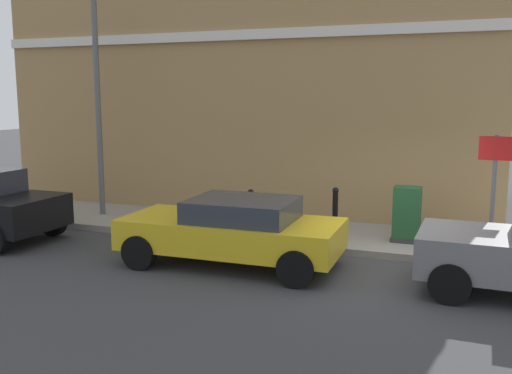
{
  "coord_description": "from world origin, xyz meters",
  "views": [
    {
      "loc": [
        -10.11,
        -1.09,
        3.14
      ],
      "look_at": [
        1.22,
        3.11,
        1.2
      ],
      "focal_mm": 39.81,
      "sensor_mm": 36.0,
      "label": 1
    }
  ],
  "objects_px": {
    "bollard_far_kerb": "(251,212)",
    "utility_cabinet": "(407,216)",
    "car_yellow": "(234,230)",
    "bollard_near_cabinet": "(335,209)",
    "street_sign": "(494,177)",
    "lamppost": "(97,89)"
  },
  "relations": [
    {
      "from": "car_yellow",
      "to": "street_sign",
      "type": "bearing_deg",
      "value": -160.15
    },
    {
      "from": "bollard_near_cabinet",
      "to": "street_sign",
      "type": "height_order",
      "value": "street_sign"
    },
    {
      "from": "bollard_near_cabinet",
      "to": "bollard_far_kerb",
      "type": "relative_size",
      "value": 1.0
    },
    {
      "from": "bollard_far_kerb",
      "to": "lamppost",
      "type": "distance_m",
      "value": 5.2
    },
    {
      "from": "car_yellow",
      "to": "bollard_far_kerb",
      "type": "distance_m",
      "value": 1.6
    },
    {
      "from": "street_sign",
      "to": "lamppost",
      "type": "bearing_deg",
      "value": 85.01
    },
    {
      "from": "car_yellow",
      "to": "lamppost",
      "type": "xyz_separation_m",
      "value": [
        2.49,
        4.68,
        2.62
      ]
    },
    {
      "from": "car_yellow",
      "to": "street_sign",
      "type": "xyz_separation_m",
      "value": [
        1.69,
        -4.49,
        0.98
      ]
    },
    {
      "from": "utility_cabinet",
      "to": "street_sign",
      "type": "height_order",
      "value": "street_sign"
    },
    {
      "from": "utility_cabinet",
      "to": "bollard_near_cabinet",
      "type": "xyz_separation_m",
      "value": [
        0.1,
        1.53,
        0.02
      ]
    },
    {
      "from": "bollard_far_kerb",
      "to": "utility_cabinet",
      "type": "bearing_deg",
      "value": -76.27
    },
    {
      "from": "utility_cabinet",
      "to": "street_sign",
      "type": "bearing_deg",
      "value": -112.64
    },
    {
      "from": "car_yellow",
      "to": "bollard_far_kerb",
      "type": "height_order",
      "value": "car_yellow"
    },
    {
      "from": "lamppost",
      "to": "car_yellow",
      "type": "bearing_deg",
      "value": -118.02
    },
    {
      "from": "bollard_near_cabinet",
      "to": "car_yellow",
      "type": "bearing_deg",
      "value": 150.74
    },
    {
      "from": "utility_cabinet",
      "to": "lamppost",
      "type": "distance_m",
      "value": 8.02
    },
    {
      "from": "bollard_far_kerb",
      "to": "car_yellow",
      "type": "bearing_deg",
      "value": -170.51
    },
    {
      "from": "street_sign",
      "to": "lamppost",
      "type": "height_order",
      "value": "lamppost"
    },
    {
      "from": "bollard_near_cabinet",
      "to": "lamppost",
      "type": "relative_size",
      "value": 0.18
    },
    {
      "from": "car_yellow",
      "to": "lamppost",
      "type": "relative_size",
      "value": 0.72
    },
    {
      "from": "lamppost",
      "to": "bollard_far_kerb",
      "type": "bearing_deg",
      "value": -101.66
    },
    {
      "from": "car_yellow",
      "to": "bollard_near_cabinet",
      "type": "distance_m",
      "value": 2.81
    }
  ]
}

